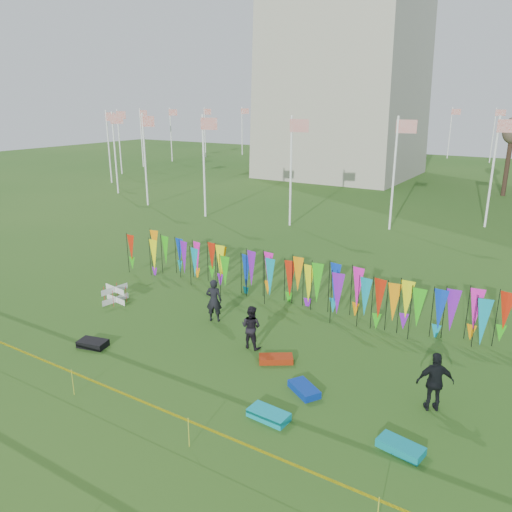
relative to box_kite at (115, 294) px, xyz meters
The scene contains 13 objects.
ground 7.29m from the box_kite, 27.54° to the right, with size 160.00×160.00×0.00m, color #214F16.
flagpole_ring 45.41m from the box_kite, 99.59° to the left, with size 57.40×56.16×8.00m.
banner_row 7.85m from the box_kite, 30.24° to the left, with size 18.64×0.64×2.17m.
caution_tape_near 8.71m from the box_kite, 44.26° to the right, with size 26.00×0.02×0.90m.
box_kite is the anchor object (origin of this frame).
person_left 5.18m from the box_kite, ahead, with size 0.68×0.50×1.86m, color black.
person_mid 7.73m from the box_kite, ahead, with size 0.82×0.51×1.69m, color black.
person_right 14.57m from the box_kite, ahead, with size 1.11×0.63×1.89m, color black.
kite_bag_turquoise 11.23m from the box_kite, 20.06° to the right, with size 1.22×0.61×0.24m, color #0CA5B9.
kite_bag_blue 11.01m from the box_kite, 10.80° to the right, with size 1.12×0.59×0.24m, color #0A32A5.
kite_bag_red 9.11m from the box_kite, ahead, with size 1.20×0.55×0.22m, color #AB2A0B.
kite_bag_black 4.36m from the box_kite, 54.07° to the right, with size 1.08×0.63×0.25m, color black.
kite_bag_teal 14.63m from the box_kite, 12.65° to the right, with size 1.21×0.58×0.23m, color #0B8F9D.
Camera 1 is at (10.48, -11.40, 8.97)m, focal length 35.00 mm.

